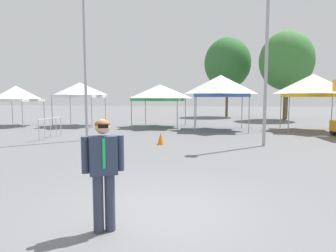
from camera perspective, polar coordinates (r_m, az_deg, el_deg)
ground_plane at (r=5.65m, az=-1.62°, el=-16.32°), size 140.00×140.00×0.00m
canopy_tent_far_left at (r=24.60m, az=-27.59°, el=5.62°), size 2.97×2.97×3.01m
canopy_tent_center at (r=22.85m, az=-16.89°, el=6.73°), size 3.21×3.21×3.25m
canopy_tent_left_of_center at (r=21.15m, az=-1.61°, el=6.52°), size 3.56×3.56×3.07m
canopy_tent_behind_left at (r=19.36m, az=10.23°, el=7.70°), size 3.52×3.52×3.58m
canopy_tent_right_of_center at (r=20.86m, az=26.49°, el=7.12°), size 3.68×3.68×3.63m
person_foreground at (r=4.67m, az=-12.52°, el=-7.85°), size 0.59×0.41×1.78m
light_pole_near_lift at (r=13.58m, az=18.77°, el=15.11°), size 0.36×0.36×7.76m
light_pole_opposite_side at (r=15.20m, az=-16.01°, el=15.43°), size 0.36×0.36×8.43m
tree_behind_tents_center at (r=33.55m, az=11.56°, el=11.94°), size 5.08×5.08×8.73m
tree_behind_tents_left at (r=29.74m, az=22.13°, el=11.71°), size 4.90×4.90×8.23m
tree_behind_tents_right at (r=31.41m, az=22.40°, el=11.06°), size 3.63×3.63×7.38m
crowd_barrier_mid_lot at (r=16.23m, az=-22.03°, el=0.33°), size 0.06×2.10×1.08m
traffic_cone_lot_center at (r=13.18m, az=-1.43°, el=-2.47°), size 0.32×0.32×0.55m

